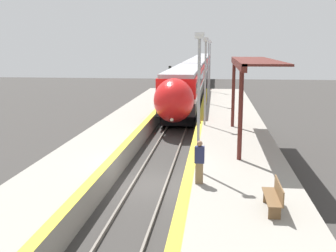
{
  "coord_description": "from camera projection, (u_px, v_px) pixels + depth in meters",
  "views": [
    {
      "loc": [
        2.76,
        -17.33,
        6.0
      ],
      "look_at": [
        0.56,
        2.2,
        2.24
      ],
      "focal_mm": 45.0,
      "sensor_mm": 36.0,
      "label": 1
    }
  ],
  "objects": [
    {
      "name": "station_canopy",
      "position": [
        249.0,
        65.0,
        21.66
      ],
      "size": [
        2.02,
        10.81,
        4.27
      ],
      "color": "#511E19",
      "rests_on": "platform_right"
    },
    {
      "name": "platform_right",
      "position": [
        237.0,
        177.0,
        17.84
      ],
      "size": [
        4.35,
        64.0,
        1.04
      ],
      "color": "gray",
      "rests_on": "ground_plane"
    },
    {
      "name": "train",
      "position": [
        198.0,
        69.0,
        66.93
      ],
      "size": [
        2.85,
        82.6,
        4.02
      ],
      "color": "black",
      "rests_on": "ground_plane"
    },
    {
      "name": "railway_signal",
      "position": [
        170.0,
        80.0,
        43.88
      ],
      "size": [
        0.28,
        0.28,
        3.92
      ],
      "color": "#59595E",
      "rests_on": "ground_plane"
    },
    {
      "name": "ground_plane",
      "position": [
        150.0,
        185.0,
        18.35
      ],
      "size": [
        120.0,
        120.0,
        0.0
      ],
      "primitive_type": "plane",
      "color": "#383533"
    },
    {
      "name": "lamppost_far",
      "position": [
        208.0,
        68.0,
        36.01
      ],
      "size": [
        0.36,
        0.2,
        5.45
      ],
      "color": "#9E9EA3",
      "rests_on": "platform_right"
    },
    {
      "name": "lamppost_farthest",
      "position": [
        210.0,
        63.0,
        45.85
      ],
      "size": [
        0.36,
        0.2,
        5.45
      ],
      "color": "#9E9EA3",
      "rests_on": "platform_right"
    },
    {
      "name": "platform_bench",
      "position": [
        275.0,
        196.0,
        12.78
      ],
      "size": [
        0.44,
        1.75,
        0.89
      ],
      "color": "brown",
      "rests_on": "platform_right"
    },
    {
      "name": "platform_left",
      "position": [
        77.0,
        172.0,
        18.61
      ],
      "size": [
        3.3,
        64.0,
        1.04
      ],
      "color": "gray",
      "rests_on": "ground_plane"
    },
    {
      "name": "rail_right",
      "position": [
        166.0,
        184.0,
        18.25
      ],
      "size": [
        0.08,
        90.0,
        0.15
      ],
      "primitive_type": "cube",
      "color": "slate",
      "rests_on": "ground_plane"
    },
    {
      "name": "lamppost_near",
      "position": [
        199.0,
        94.0,
        16.34
      ],
      "size": [
        0.36,
        0.2,
        5.45
      ],
      "color": "#9E9EA3",
      "rests_on": "platform_right"
    },
    {
      "name": "rail_left",
      "position": [
        133.0,
        183.0,
        18.41
      ],
      "size": [
        0.08,
        90.0,
        0.15
      ],
      "primitive_type": "cube",
      "color": "slate",
      "rests_on": "ground_plane"
    },
    {
      "name": "person_waiting",
      "position": [
        199.0,
        162.0,
        15.27
      ],
      "size": [
        0.36,
        0.22,
        1.6
      ],
      "color": "#7F6647",
      "rests_on": "platform_right"
    },
    {
      "name": "lamppost_mid",
      "position": [
        205.0,
        76.0,
        26.18
      ],
      "size": [
        0.36,
        0.2,
        5.45
      ],
      "color": "#9E9EA3",
      "rests_on": "platform_right"
    }
  ]
}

